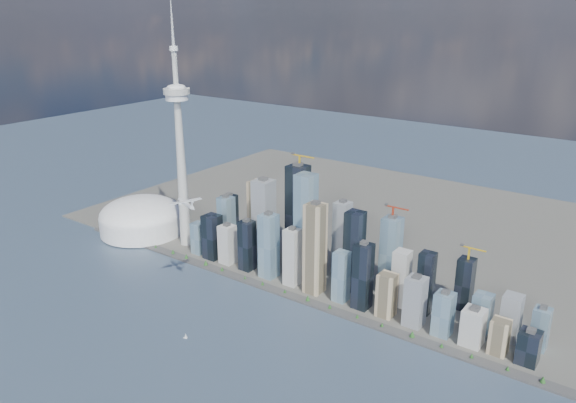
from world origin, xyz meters
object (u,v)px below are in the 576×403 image
Objects in this scene: dome_stadium at (142,218)px; airplane at (186,203)px; needle_tower at (180,146)px; sailboat_west at (186,337)px.

airplane is at bearing -27.55° from dome_stadium.
needle_tower reaches higher than sailboat_west.
dome_stadium is at bearing -175.91° from needle_tower.
airplane is 6.14× the size of sailboat_west.
airplane is at bearing 114.68° from sailboat_west.
dome_stadium is at bearing 173.85° from airplane.
airplane reaches higher than sailboat_west.
sailboat_west is (280.84, -278.72, -232.43)m from needle_tower.
airplane is at bearing -42.34° from needle_tower.
dome_stadium is 18.80× the size of sailboat_west.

